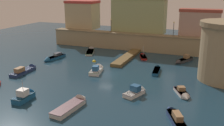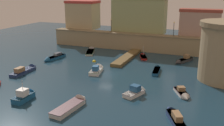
{
  "view_description": "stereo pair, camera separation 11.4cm",
  "coord_description": "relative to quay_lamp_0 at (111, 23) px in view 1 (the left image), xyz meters",
  "views": [
    {
      "loc": [
        18.48,
        -43.02,
        15.71
      ],
      "look_at": [
        0.0,
        3.0,
        1.37
      ],
      "focal_mm": 42.57,
      "sensor_mm": 36.0,
      "label": 1
    },
    {
      "loc": [
        18.59,
        -42.97,
        15.71
      ],
      "look_at": [
        0.0,
        3.0,
        1.37
      ],
      "focal_mm": 42.57,
      "sensor_mm": 36.0,
      "label": 2
    }
  ],
  "objects": [
    {
      "name": "mooring_buoy_0",
      "position": [
        1.66,
        -13.89,
        -6.52
      ],
      "size": [
        0.78,
        0.78,
        0.78
      ],
      "primitive_type": "sphere",
      "color": "yellow",
      "rests_on": "ground"
    },
    {
      "name": "moored_boat_11",
      "position": [
        22.01,
        -25.76,
        -6.17
      ],
      "size": [
        3.18,
        4.6,
        1.49
      ],
      "rotation": [
        0.0,
        0.0,
        -1.1
      ],
      "color": "white",
      "rests_on": "ground"
    },
    {
      "name": "moored_boat_5",
      "position": [
        -7.33,
        -25.21,
        -6.11
      ],
      "size": [
        1.79,
        7.17,
        1.81
      ],
      "rotation": [
        0.0,
        0.0,
        1.6
      ],
      "color": "navy",
      "rests_on": "ground"
    },
    {
      "name": "old_town_backdrop",
      "position": [
        3.51,
        3.65,
        1.69
      ],
      "size": [
        41.29,
        5.92,
        9.27
      ],
      "color": "tan",
      "rests_on": "ground"
    },
    {
      "name": "moored_boat_9",
      "position": [
        22.2,
        -34.01,
        -6.06
      ],
      "size": [
        3.99,
        6.66,
        1.61
      ],
      "rotation": [
        0.0,
        0.0,
        2.01
      ],
      "color": "navy",
      "rests_on": "ground"
    },
    {
      "name": "moored_boat_0",
      "position": [
        15.47,
        -27.68,
        -6.06
      ],
      "size": [
        3.01,
        4.81,
        2.01
      ],
      "rotation": [
        0.0,
        0.0,
        1.24
      ],
      "color": "white",
      "rests_on": "ground"
    },
    {
      "name": "quay_lamp_0",
      "position": [
        0.0,
        0.0,
        0.0
      ],
      "size": [
        0.32,
        0.32,
        3.39
      ],
      "color": "black",
      "rests_on": "quay_wall"
    },
    {
      "name": "moored_boat_4",
      "position": [
        15.78,
        -15.37,
        -6.23
      ],
      "size": [
        1.75,
        6.09,
        1.05
      ],
      "rotation": [
        0.0,
        0.0,
        1.68
      ],
      "color": "#195689",
      "rests_on": "ground"
    },
    {
      "name": "mooring_buoy_1",
      "position": [
        22.1,
        -31.5,
        -6.52
      ],
      "size": [
        0.45,
        0.45,
        0.45
      ],
      "primitive_type": "sphere",
      "color": "red",
      "rests_on": "ground"
    },
    {
      "name": "moored_boat_3",
      "position": [
        5.17,
        -19.8,
        -6.1
      ],
      "size": [
        2.86,
        5.7,
        2.06
      ],
      "rotation": [
        0.0,
        0.0,
        1.77
      ],
      "color": "white",
      "rests_on": "ground"
    },
    {
      "name": "moored_boat_7",
      "position": [
        -3.05,
        -6.0,
        -6.27
      ],
      "size": [
        4.01,
        7.34,
        1.56
      ],
      "rotation": [
        0.0,
        0.0,
        1.92
      ],
      "color": "silver",
      "rests_on": "ground"
    },
    {
      "name": "moored_boat_6",
      "position": [
        8.81,
        -35.18,
        -6.16
      ],
      "size": [
        2.42,
        7.14,
        1.73
      ],
      "rotation": [
        0.0,
        0.0,
        1.48
      ],
      "color": "silver",
      "rests_on": "ground"
    },
    {
      "name": "moored_boat_10",
      "position": [
        10.49,
        -6.29,
        -6.27
      ],
      "size": [
        2.9,
        4.82,
        3.16
      ],
      "rotation": [
        0.0,
        0.0,
        1.96
      ],
      "color": "red",
      "rests_on": "ground"
    },
    {
      "name": "pier_dock",
      "position": [
        7.46,
        -8.75,
        -6.19
      ],
      "size": [
        2.27,
        14.77,
        0.7
      ],
      "color": "brown",
      "rests_on": "ground"
    },
    {
      "name": "ground_plane",
      "position": [
        7.42,
        -20.79,
        -6.52
      ],
      "size": [
        116.6,
        116.6,
        0.0
      ],
      "primitive_type": "plane",
      "color": "#19384C"
    },
    {
      "name": "moored_boat_8",
      "position": [
        1.16,
        -35.57,
        -5.92
      ],
      "size": [
        1.69,
        4.47,
        3.39
      ],
      "rotation": [
        0.0,
        0.0,
        1.6
      ],
      "color": "#195689",
      "rests_on": "ground"
    },
    {
      "name": "quay_wall",
      "position": [
        7.42,
        0.0,
        -4.37
      ],
      "size": [
        47.09,
        3.02,
        4.26
      ],
      "color": "#9E8966",
      "rests_on": "ground"
    },
    {
      "name": "moored_boat_2",
      "position": [
        -7.59,
        -15.73,
        -6.12
      ],
      "size": [
        2.32,
        6.74,
        1.63
      ],
      "rotation": [
        0.0,
        0.0,
        -1.7
      ],
      "color": "#195689",
      "rests_on": "ground"
    },
    {
      "name": "moored_boat_1",
      "position": [
        19.59,
        -7.08,
        -6.09
      ],
      "size": [
        3.61,
        6.0,
        1.69
      ],
      "rotation": [
        0.0,
        0.0,
        -2.0
      ],
      "color": "#333338",
      "rests_on": "ground"
    },
    {
      "name": "quay_lamp_1",
      "position": [
        16.08,
        0.0,
        0.04
      ],
      "size": [
        0.32,
        0.32,
        3.45
      ],
      "color": "black",
      "rests_on": "quay_wall"
    }
  ]
}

